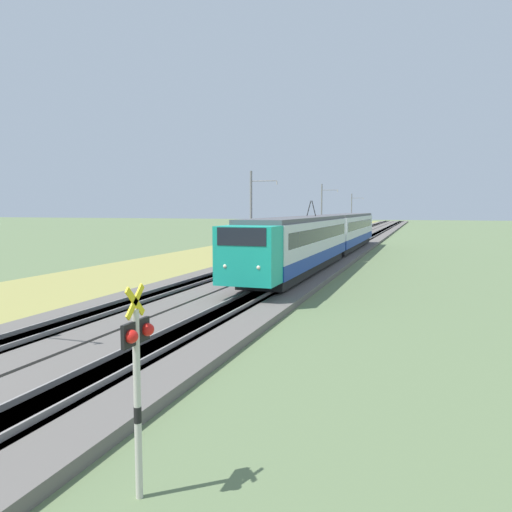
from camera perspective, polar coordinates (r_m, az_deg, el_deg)
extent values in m
cube|color=#605B56|center=(57.62, 6.48, 1.12)|extent=(240.00, 4.40, 0.30)
cube|color=#605B56|center=(56.83, 11.01, 0.99)|extent=(240.00, 4.40, 0.30)
cube|color=#4C4238|center=(57.62, 6.48, 1.12)|extent=(240.00, 1.57, 0.30)
cube|color=gray|center=(57.72, 5.96, 1.35)|extent=(240.00, 0.07, 0.15)
cube|color=gray|center=(57.49, 7.00, 1.33)|extent=(240.00, 0.07, 0.15)
cube|color=#4C4238|center=(56.83, 11.01, 0.99)|extent=(240.00, 1.57, 0.30)
cube|color=gray|center=(56.89, 10.48, 1.23)|extent=(240.00, 0.07, 0.15)
cube|color=gray|center=(56.74, 11.54, 1.20)|extent=(240.00, 0.07, 0.15)
cube|color=#99934C|center=(59.32, 0.40, 1.19)|extent=(240.00, 10.19, 0.12)
cube|color=#19A88E|center=(22.73, -0.86, 0.09)|extent=(1.87, 2.75, 2.67)
cube|color=black|center=(22.40, -1.11, 2.31)|extent=(1.35, 2.29, 0.80)
sphere|color=#F2EAC6|center=(22.23, -3.54, -1.17)|extent=(0.20, 0.20, 0.20)
sphere|color=#F2EAC6|center=(21.69, 0.31, -1.32)|extent=(0.20, 0.20, 0.20)
cube|color=navy|center=(32.69, 5.22, 0.01)|extent=(18.79, 2.86, 0.75)
cube|color=silver|center=(32.59, 5.24, 2.35)|extent=(18.79, 2.86, 1.92)
cube|color=black|center=(32.59, 5.25, 2.61)|extent=(17.29, 2.88, 0.81)
cube|color=#515156|center=(32.55, 5.26, 4.25)|extent=(18.79, 2.63, 0.25)
cube|color=black|center=(32.76, 5.21, -1.12)|extent=(17.85, 2.43, 0.55)
cylinder|color=black|center=(25.64, 0.07, -2.57)|extent=(0.86, 0.12, 0.86)
cylinder|color=black|center=(25.32, 2.36, -2.67)|extent=(0.86, 0.12, 0.86)
cube|color=navy|center=(52.62, 10.41, 1.99)|extent=(20.66, 2.86, 0.75)
cube|color=silver|center=(52.56, 10.44, 3.44)|extent=(20.66, 2.86, 1.92)
cube|color=black|center=(52.55, 10.44, 3.61)|extent=(19.01, 2.88, 0.81)
cube|color=#515156|center=(52.53, 10.46, 4.62)|extent=(20.66, 2.63, 0.25)
cube|color=black|center=(52.66, 10.40, 1.29)|extent=(19.63, 2.43, 0.55)
cylinder|color=black|center=(35.33, 6.06, 5.43)|extent=(0.06, 0.33, 1.08)
cylinder|color=black|center=(35.26, 6.62, 5.42)|extent=(0.06, 0.33, 1.08)
cube|color=black|center=(25.61, 1.20, -4.57)|extent=(0.10, 0.10, 0.00)
cylinder|color=beige|center=(8.09, -13.40, -16.26)|extent=(0.11, 0.11, 2.95)
cylinder|color=black|center=(8.14, -13.37, -17.23)|extent=(0.12, 0.12, 0.25)
cube|color=black|center=(7.75, -13.58, -8.50)|extent=(0.70, 0.06, 0.36)
sphere|color=red|center=(7.90, -12.27, -8.21)|extent=(0.20, 0.20, 0.20)
sphere|color=red|center=(7.53, -14.05, -8.92)|extent=(0.20, 0.20, 0.20)
cube|color=yellow|center=(7.65, -13.66, -5.08)|extent=(0.49, 0.03, 0.49)
cube|color=yellow|center=(7.65, -13.66, -5.08)|extent=(0.49, 0.03, 0.49)
cylinder|color=slate|center=(44.88, -0.57, 4.73)|extent=(0.22, 0.22, 7.80)
cylinder|color=slate|center=(44.56, 0.90, 8.58)|extent=(0.08, 2.40, 0.08)
cylinder|color=#B2ADA8|center=(44.20, 2.39, 8.35)|extent=(0.10, 0.10, 0.30)
cylinder|color=slate|center=(75.91, 7.49, 5.09)|extent=(0.22, 0.22, 8.13)
cylinder|color=slate|center=(75.73, 8.42, 7.47)|extent=(0.08, 2.40, 0.08)
cylinder|color=#B2ADA8|center=(75.52, 9.32, 7.32)|extent=(0.10, 0.10, 0.30)
cylinder|color=slate|center=(107.57, 10.85, 4.99)|extent=(0.22, 0.22, 7.61)
cylinder|color=slate|center=(107.43, 11.51, 6.52)|extent=(0.08, 2.40, 0.08)
cylinder|color=#B2ADA8|center=(107.28, 12.15, 6.41)|extent=(0.10, 0.10, 0.30)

